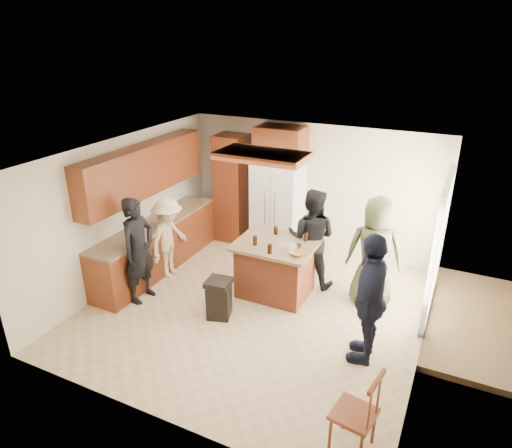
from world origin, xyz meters
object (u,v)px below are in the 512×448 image
at_px(person_behind_left, 311,238).
at_px(spindle_chair, 356,414).
at_px(kitchen_island, 275,268).
at_px(person_front_left, 139,250).
at_px(refrigerator, 278,207).
at_px(trash_bin, 219,298).
at_px(person_side_right, 370,299).
at_px(person_behind_right, 375,252).
at_px(person_counter, 169,238).

bearing_deg(person_behind_left, spindle_chair, 112.67).
bearing_deg(kitchen_island, person_front_left, -150.29).
xyz_separation_m(refrigerator, spindle_chair, (2.61, -4.05, -0.45)).
bearing_deg(trash_bin, person_side_right, 0.53).
bearing_deg(person_behind_right, trash_bin, 24.14).
distance_m(person_behind_right, person_counter, 3.49).
height_order(person_front_left, refrigerator, refrigerator).
bearing_deg(person_front_left, refrigerator, -22.27).
relative_size(person_side_right, refrigerator, 1.02).
bearing_deg(person_side_right, person_front_left, -92.44).
bearing_deg(person_behind_left, refrigerator, -48.52).
height_order(person_front_left, spindle_chair, person_front_left).
distance_m(person_counter, spindle_chair, 4.50).
height_order(person_side_right, trash_bin, person_side_right).
height_order(person_behind_right, spindle_chair, person_behind_right).
relative_size(kitchen_island, trash_bin, 2.03).
bearing_deg(kitchen_island, refrigerator, 112.03).
xyz_separation_m(person_side_right, trash_bin, (-2.24, -0.02, -0.60)).
relative_size(person_behind_right, trash_bin, 2.85).
height_order(refrigerator, trash_bin, refrigerator).
distance_m(person_front_left, person_behind_left, 2.83).
distance_m(person_behind_left, person_counter, 2.48).
height_order(kitchen_island, spindle_chair, spindle_chair).
bearing_deg(person_side_right, trash_bin, -93.77).
distance_m(person_behind_right, kitchen_island, 1.61).
height_order(person_counter, kitchen_island, person_counter).
xyz_separation_m(person_front_left, spindle_chair, (3.86, -1.39, -0.42)).
distance_m(person_side_right, spindle_chair, 1.59).
relative_size(person_behind_right, person_counter, 1.23).
bearing_deg(person_counter, person_behind_left, -72.38).
bearing_deg(person_side_right, person_behind_right, -174.43).
distance_m(kitchen_island, spindle_chair, 3.16).
height_order(person_behind_left, spindle_chair, person_behind_left).
distance_m(person_front_left, refrigerator, 2.94).
xyz_separation_m(person_side_right, person_counter, (-3.66, 0.72, -0.18)).
bearing_deg(kitchen_island, person_counter, -172.84).
bearing_deg(trash_bin, person_front_left, -176.01).
bearing_deg(person_side_right, person_counter, -105.41).
height_order(person_behind_left, kitchen_island, person_behind_left).
distance_m(kitchen_island, trash_bin, 1.12).
distance_m(person_side_right, trash_bin, 2.32).
relative_size(person_front_left, person_behind_right, 0.98).
bearing_deg(spindle_chair, person_behind_left, 117.24).
bearing_deg(person_counter, refrigerator, -36.88).
bearing_deg(person_side_right, spindle_chair, 4.73).
xyz_separation_m(person_behind_right, spindle_chair, (0.48, -2.91, -0.44)).
height_order(person_front_left, person_behind_left, person_front_left).
bearing_deg(person_front_left, person_behind_left, -51.39).
relative_size(kitchen_island, spindle_chair, 1.29).
relative_size(person_side_right, person_counter, 1.25).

